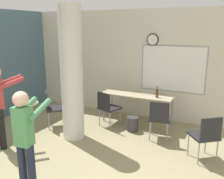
# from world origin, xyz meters

# --- Properties ---
(wall_back) EXTENTS (8.00, 0.15, 2.80)m
(wall_back) POSITION_xyz_m (0.01, 5.06, 1.40)
(wall_back) COLOR beige
(wall_back) RESTS_ON ground_plane
(support_pillar) EXTENTS (0.46, 0.46, 2.80)m
(support_pillar) POSITION_xyz_m (-1.05, 3.06, 1.40)
(support_pillar) COLOR silver
(support_pillar) RESTS_ON ground_plane
(folding_table) EXTENTS (1.75, 0.61, 0.75)m
(folding_table) POSITION_xyz_m (-0.10, 4.47, 0.70)
(folding_table) COLOR tan
(folding_table) RESTS_ON ground_plane
(bottle_on_table) EXTENTS (0.06, 0.06, 0.26)m
(bottle_on_table) POSITION_xyz_m (0.41, 4.39, 0.85)
(bottle_on_table) COLOR #4C3319
(bottle_on_table) RESTS_ON folding_table
(waste_bin) EXTENTS (0.26, 0.26, 0.33)m
(waste_bin) POSITION_xyz_m (-0.02, 3.95, 0.17)
(waste_bin) COLOR #38383D
(waste_bin) RESTS_ON ground_plane
(chair_mid_room) EXTENTS (0.62, 0.62, 0.87)m
(chair_mid_room) POSITION_xyz_m (1.64, 3.27, 0.51)
(chair_mid_room) COLOR #232328
(chair_mid_room) RESTS_ON ground_plane
(chair_near_pillar) EXTENTS (0.62, 0.62, 0.87)m
(chair_near_pillar) POSITION_xyz_m (-1.85, 3.35, 0.51)
(chair_near_pillar) COLOR #232328
(chair_near_pillar) RESTS_ON ground_plane
(chair_table_left) EXTENTS (0.55, 0.55, 0.87)m
(chair_table_left) POSITION_xyz_m (-0.66, 3.93, 0.51)
(chair_table_left) COLOR #232328
(chair_table_left) RESTS_ON ground_plane
(chair_table_right) EXTENTS (0.53, 0.53, 0.87)m
(chair_table_right) POSITION_xyz_m (0.66, 3.77, 0.51)
(chair_table_right) COLOR #232328
(chair_table_right) RESTS_ON ground_plane
(person_watching_back) EXTENTS (0.59, 0.66, 1.65)m
(person_watching_back) POSITION_xyz_m (-2.04, 2.06, 0.97)
(person_watching_back) COLOR black
(person_watching_back) RESTS_ON ground_plane
(person_playing_front) EXTENTS (0.38, 0.60, 1.54)m
(person_playing_front) POSITION_xyz_m (-0.52, 1.19, 0.91)
(person_playing_front) COLOR #1E2338
(person_playing_front) RESTS_ON ground_plane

